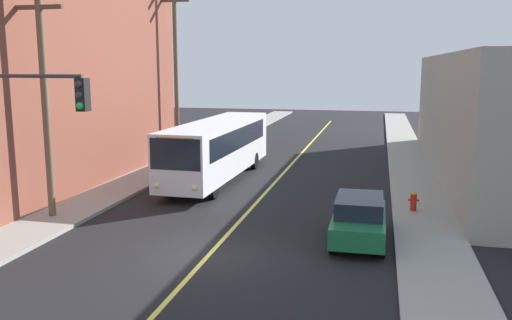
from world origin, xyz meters
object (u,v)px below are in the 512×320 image
object	(u,v)px
city_bus	(218,147)
fire_hydrant	(413,200)
utility_pole_near	(44,83)
utility_pole_mid	(176,61)
traffic_signal_left_corner	(28,126)
parked_car_green	(359,218)

from	to	relation	value
city_bus	fire_hydrant	xyz separation A→B (m)	(10.02, -4.85, -1.23)
utility_pole_near	utility_pole_mid	world-z (taller)	utility_pole_mid
utility_pole_mid	traffic_signal_left_corner	size ratio (longest dim) A/B	1.93
parked_car_green	utility_pole_mid	distance (m)	19.89
traffic_signal_left_corner	fire_hydrant	world-z (taller)	traffic_signal_left_corner
utility_pole_mid	fire_hydrant	size ratio (longest dim) A/B	13.79
city_bus	utility_pole_mid	xyz separation A→B (m)	(-4.46, 5.49, 4.65)
utility_pole_near	utility_pole_mid	xyz separation A→B (m)	(-0.10, 14.40, 0.96)
utility_pole_near	city_bus	bearing A→B (deg)	63.91
traffic_signal_left_corner	fire_hydrant	xyz separation A→B (m)	(12.26, 8.16, -3.72)
city_bus	traffic_signal_left_corner	world-z (taller)	traffic_signal_left_corner
parked_car_green	traffic_signal_left_corner	world-z (taller)	traffic_signal_left_corner
city_bus	utility_pole_mid	size ratio (longest dim) A/B	1.05
city_bus	traffic_signal_left_corner	xyz separation A→B (m)	(-2.24, -13.01, 2.49)
city_bus	fire_hydrant	size ratio (longest dim) A/B	14.53
utility_pole_near	traffic_signal_left_corner	world-z (taller)	utility_pole_near
city_bus	utility_pole_near	size ratio (longest dim) A/B	1.26
city_bus	fire_hydrant	bearing A→B (deg)	-25.84
parked_car_green	fire_hydrant	xyz separation A→B (m)	(2.10, 4.16, -0.26)
parked_car_green	utility_pole_mid	bearing A→B (deg)	130.49
parked_car_green	fire_hydrant	distance (m)	4.67
city_bus	utility_pole_mid	world-z (taller)	utility_pole_mid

